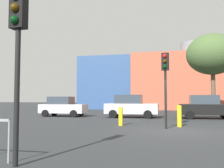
# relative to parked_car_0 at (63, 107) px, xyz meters

# --- Properties ---
(ground_plane) EXTENTS (200.00, 200.00, 0.00)m
(ground_plane) POSITION_rel_parked_car_0_xyz_m (9.37, -8.18, -0.86)
(ground_plane) COLOR #2D3033
(building_backdrop) EXTENTS (34.37, 10.04, 10.07)m
(building_backdrop) POSITION_rel_parked_car_0_xyz_m (12.81, 19.45, 3.21)
(building_backdrop) COLOR #B2563D
(building_backdrop) RESTS_ON ground_plane
(parked_car_0) EXTENTS (3.97, 1.95, 1.72)m
(parked_car_0) POSITION_rel_parked_car_0_xyz_m (0.00, 0.00, 0.00)
(parked_car_0) COLOR silver
(parked_car_0) RESTS_ON ground_plane
(parked_car_1) EXTENTS (4.29, 2.10, 1.86)m
(parked_car_1) POSITION_rel_parked_car_0_xyz_m (6.00, 0.00, 0.07)
(parked_car_1) COLOR silver
(parked_car_1) RESTS_ON ground_plane
(parked_car_2) EXTENTS (4.18, 2.05, 1.81)m
(parked_car_2) POSITION_rel_parked_car_0_xyz_m (11.87, 0.00, 0.05)
(parked_car_2) COLOR black
(parked_car_2) RESTS_ON ground_plane
(traffic_light_near_left) EXTENTS (0.37, 0.37, 4.02)m
(traffic_light_near_left) POSITION_rel_parked_car_0_xyz_m (5.74, -15.70, 2.10)
(traffic_light_near_left) COLOR black
(traffic_light_near_left) RESTS_ON ground_plane
(traffic_light_island) EXTENTS (0.39, 0.38, 3.88)m
(traffic_light_island) POSITION_rel_parked_car_0_xyz_m (8.92, -7.54, 2.00)
(traffic_light_island) COLOR black
(traffic_light_island) RESTS_ON ground_plane
(bare_tree_0) EXTENTS (4.93, 4.93, 7.78)m
(bare_tree_0) POSITION_rel_parked_car_0_xyz_m (13.18, 4.98, 4.93)
(bare_tree_0) COLOR brown
(bare_tree_0) RESTS_ON ground_plane
(bollard_yellow_0) EXTENTS (0.24, 0.24, 1.04)m
(bollard_yellow_0) POSITION_rel_parked_car_0_xyz_m (6.38, -6.49, -0.33)
(bollard_yellow_0) COLOR yellow
(bollard_yellow_0) RESTS_ON ground_plane
(bollard_yellow_1) EXTENTS (0.24, 0.24, 1.16)m
(bollard_yellow_1) POSITION_rel_parked_car_0_xyz_m (9.62, -6.43, -0.27)
(bollard_yellow_1) COLOR yellow
(bollard_yellow_1) RESTS_ON ground_plane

